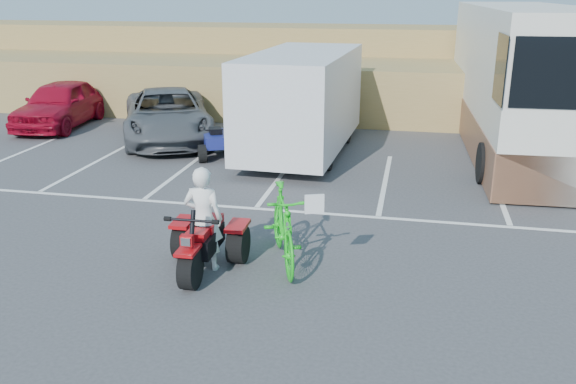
% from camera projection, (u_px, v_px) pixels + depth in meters
% --- Properties ---
extents(ground, '(100.00, 100.00, 0.00)m').
position_uv_depth(ground, '(223.00, 252.00, 11.30)').
color(ground, '#3D3D40').
rests_on(ground, ground).
extents(parking_stripes, '(28.00, 5.16, 0.01)m').
position_uv_depth(parking_stripes, '(307.00, 188.00, 14.90)').
color(parking_stripes, white).
rests_on(parking_stripes, ground).
extents(grass_embankment, '(40.00, 8.50, 3.10)m').
position_uv_depth(grass_embankment, '(336.00, 71.00, 25.22)').
color(grass_embankment, olive).
rests_on(grass_embankment, ground).
extents(red_trike_atv, '(1.38, 1.81, 1.16)m').
position_uv_depth(red_trike_atv, '(203.00, 271.00, 10.52)').
color(red_trike_atv, '#A6090E').
rests_on(red_trike_atv, ground).
extents(rider, '(0.68, 0.46, 1.84)m').
position_uv_depth(rider, '(203.00, 219.00, 10.37)').
color(rider, white).
rests_on(rider, ground).
extents(green_dirt_bike, '(1.41, 2.40, 1.39)m').
position_uv_depth(green_dirt_bike, '(283.00, 226.00, 10.64)').
color(green_dirt_bike, '#14BF19').
rests_on(green_dirt_bike, ground).
extents(grey_pickup, '(4.77, 6.30, 1.59)m').
position_uv_depth(grey_pickup, '(167.00, 115.00, 19.52)').
color(grey_pickup, '#4B4E53').
rests_on(grey_pickup, ground).
extents(red_car, '(2.38, 4.89, 1.61)m').
position_uv_depth(red_car, '(60.00, 104.00, 21.42)').
color(red_car, maroon).
rests_on(red_car, ground).
extents(cargo_trailer, '(2.79, 6.41, 2.94)m').
position_uv_depth(cargo_trailer, '(302.00, 100.00, 17.62)').
color(cargo_trailer, silver).
rests_on(cargo_trailer, ground).
extents(rv_motorhome, '(3.36, 11.58, 4.12)m').
position_uv_depth(rv_motorhome, '(519.00, 89.00, 18.28)').
color(rv_motorhome, silver).
rests_on(rv_motorhome, ground).
extents(quad_atv_blue, '(1.61, 1.79, 0.96)m').
position_uv_depth(quad_atv_blue, '(216.00, 157.00, 17.68)').
color(quad_atv_blue, navy).
rests_on(quad_atv_blue, ground).
extents(quad_atv_green, '(1.09, 1.38, 0.83)m').
position_uv_depth(quad_atv_green, '(240.00, 144.00, 19.19)').
color(quad_atv_green, '#166228').
rests_on(quad_atv_green, ground).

